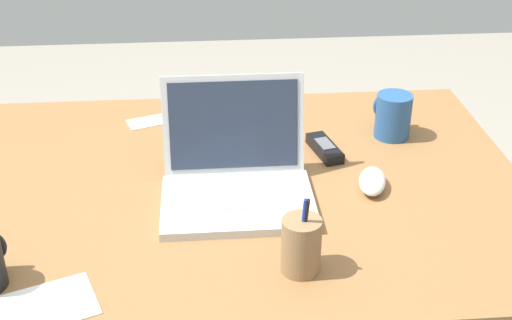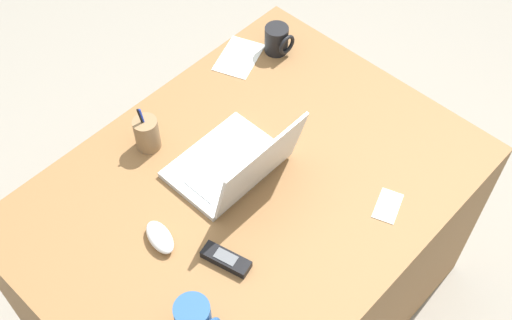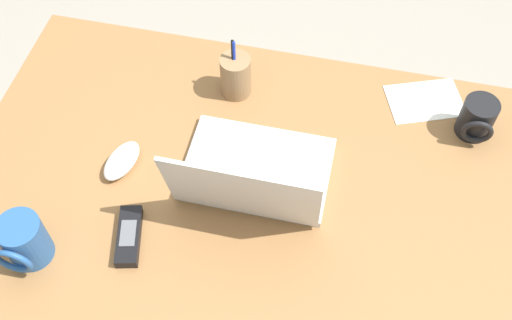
{
  "view_description": "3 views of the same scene",
  "coord_description": "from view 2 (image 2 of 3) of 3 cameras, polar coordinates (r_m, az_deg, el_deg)",
  "views": [
    {
      "loc": [
        -0.07,
        -1.3,
        1.5
      ],
      "look_at": [
        0.04,
        -0.0,
        0.78
      ],
      "focal_mm": 48.53,
      "sensor_mm": 36.0,
      "label": 1
    },
    {
      "loc": [
        0.75,
        0.73,
        2.21
      ],
      "look_at": [
        -0.04,
        -0.01,
        0.8
      ],
      "focal_mm": 45.98,
      "sensor_mm": 36.0,
      "label": 2
    },
    {
      "loc": [
        -0.17,
        0.64,
        1.86
      ],
      "look_at": [
        -0.02,
        -0.06,
        0.83
      ],
      "focal_mm": 43.83,
      "sensor_mm": 36.0,
      "label": 3
    }
  ],
  "objects": [
    {
      "name": "coffee_mug_white",
      "position": [
        2.15,
        1.87,
        10.41
      ],
      "size": [
        0.08,
        0.09,
        0.09
      ],
      "color": "black",
      "rests_on": "desk"
    },
    {
      "name": "pen_holder",
      "position": [
        1.89,
        -9.47,
        2.28
      ],
      "size": [
        0.07,
        0.07,
        0.16
      ],
      "color": "olive",
      "rests_on": "desk"
    },
    {
      "name": "laptop",
      "position": [
        1.81,
        -1.73,
        -0.39
      ],
      "size": [
        0.31,
        0.28,
        0.23
      ],
      "color": "silver",
      "rests_on": "desk"
    },
    {
      "name": "desk",
      "position": [
        2.12,
        -0.55,
        -7.99
      ],
      "size": [
        1.25,
        0.93,
        0.72
      ],
      "primitive_type": "cube",
      "color": "olive",
      "rests_on": "ground"
    },
    {
      "name": "cordless_phone",
      "position": [
        1.69,
        -2.62,
        -8.63
      ],
      "size": [
        0.07,
        0.14,
        0.03
      ],
      "color": "black",
      "rests_on": "desk"
    },
    {
      "name": "paper_note_left",
      "position": [
        2.16,
        -1.49,
        8.93
      ],
      "size": [
        0.2,
        0.17,
        0.0
      ],
      "primitive_type": "cube",
      "rotation": [
        0.0,
        0.0,
        0.37
      ],
      "color": "white",
      "rests_on": "desk"
    },
    {
      "name": "paper_note_near_laptop",
      "position": [
        1.82,
        11.39,
        -3.93
      ],
      "size": [
        0.12,
        0.09,
        0.0
      ],
      "primitive_type": "cube",
      "rotation": [
        0.0,
        0.0,
        0.35
      ],
      "color": "white",
      "rests_on": "desk"
    },
    {
      "name": "computer_mouse",
      "position": [
        1.73,
        -8.36,
        -6.67
      ],
      "size": [
        0.08,
        0.12,
        0.04
      ],
      "primitive_type": "ellipsoid",
      "rotation": [
        0.0,
        0.0,
        -0.25
      ],
      "color": "white",
      "rests_on": "desk"
    },
    {
      "name": "coffee_mug_tall",
      "position": [
        1.57,
        -5.39,
        -13.66
      ],
      "size": [
        0.09,
        0.1,
        0.11
      ],
      "color": "#26518C",
      "rests_on": "desk"
    },
    {
      "name": "ground_plane",
      "position": [
        2.44,
        -0.48,
        -12.16
      ],
      "size": [
        6.0,
        6.0,
        0.0
      ],
      "primitive_type": "plane",
      "color": "gray"
    }
  ]
}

